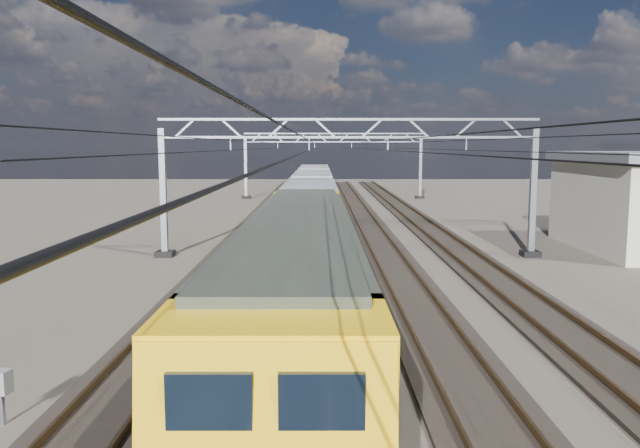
{
  "coord_description": "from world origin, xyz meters",
  "views": [
    {
      "loc": [
        -1.47,
        -27.93,
        5.71
      ],
      "look_at": [
        -1.45,
        -1.52,
        2.4
      ],
      "focal_mm": 35.0,
      "sensor_mm": 36.0,
      "label": 1
    }
  ],
  "objects_px": {
    "catenary_gantry_mid": "(348,181)",
    "hopper_wagon_third": "(314,181)",
    "trackside_cabinet": "(1,384)",
    "hopper_wagon_lead": "(310,210)",
    "hopper_wagon_mid": "(313,192)",
    "catenary_gantry_far": "(333,163)",
    "locomotive": "(299,277)"
  },
  "relations": [
    {
      "from": "catenary_gantry_mid",
      "to": "hopper_wagon_mid",
      "type": "bearing_deg",
      "value": 97.16
    },
    {
      "from": "hopper_wagon_third",
      "to": "trackside_cabinet",
      "type": "distance_m",
      "value": 50.21
    },
    {
      "from": "hopper_wagon_mid",
      "to": "catenary_gantry_far",
      "type": "bearing_deg",
      "value": 84.31
    },
    {
      "from": "catenary_gantry_far",
      "to": "locomotive",
      "type": "relative_size",
      "value": 0.94
    },
    {
      "from": "locomotive",
      "to": "hopper_wagon_third",
      "type": "distance_m",
      "value": 46.1
    },
    {
      "from": "catenary_gantry_mid",
      "to": "hopper_wagon_lead",
      "type": "bearing_deg",
      "value": 139.18
    },
    {
      "from": "hopper_wagon_mid",
      "to": "hopper_wagon_third",
      "type": "distance_m",
      "value": 14.2
    },
    {
      "from": "hopper_wagon_mid",
      "to": "trackside_cabinet",
      "type": "height_order",
      "value": "hopper_wagon_mid"
    },
    {
      "from": "catenary_gantry_mid",
      "to": "locomotive",
      "type": "bearing_deg",
      "value": -97.14
    },
    {
      "from": "hopper_wagon_lead",
      "to": "hopper_wagon_mid",
      "type": "relative_size",
      "value": 1.0
    },
    {
      "from": "trackside_cabinet",
      "to": "hopper_wagon_third",
      "type": "bearing_deg",
      "value": 95.1
    },
    {
      "from": "catenary_gantry_mid",
      "to": "hopper_wagon_third",
      "type": "relative_size",
      "value": 1.53
    },
    {
      "from": "catenary_gantry_far",
      "to": "hopper_wagon_lead",
      "type": "bearing_deg",
      "value": -93.34
    },
    {
      "from": "hopper_wagon_lead",
      "to": "hopper_wagon_mid",
      "type": "bearing_deg",
      "value": 90.0
    },
    {
      "from": "hopper_wagon_lead",
      "to": "hopper_wagon_third",
      "type": "distance_m",
      "value": 28.4
    },
    {
      "from": "hopper_wagon_lead",
      "to": "locomotive",
      "type": "bearing_deg",
      "value": -90.0
    },
    {
      "from": "locomotive",
      "to": "hopper_wagon_mid",
      "type": "xyz_separation_m",
      "value": [
        -0.0,
        31.9,
        -0.09
      ]
    },
    {
      "from": "catenary_gantry_mid",
      "to": "hopper_wagon_third",
      "type": "distance_m",
      "value": 30.24
    },
    {
      "from": "hopper_wagon_lead",
      "to": "hopper_wagon_third",
      "type": "bearing_deg",
      "value": 90.0
    },
    {
      "from": "catenary_gantry_mid",
      "to": "locomotive",
      "type": "relative_size",
      "value": 0.94
    },
    {
      "from": "catenary_gantry_far",
      "to": "hopper_wagon_third",
      "type": "height_order",
      "value": "catenary_gantry_far"
    },
    {
      "from": "locomotive",
      "to": "hopper_wagon_mid",
      "type": "height_order",
      "value": "locomotive"
    },
    {
      "from": "hopper_wagon_mid",
      "to": "hopper_wagon_lead",
      "type": "bearing_deg",
      "value": -90.0
    },
    {
      "from": "hopper_wagon_mid",
      "to": "hopper_wagon_third",
      "type": "bearing_deg",
      "value": 90.0
    },
    {
      "from": "catenary_gantry_far",
      "to": "hopper_wagon_third",
      "type": "distance_m",
      "value": 6.43
    },
    {
      "from": "catenary_gantry_mid",
      "to": "hopper_wagon_lead",
      "type": "distance_m",
      "value": 3.13
    },
    {
      "from": "hopper_wagon_third",
      "to": "hopper_wagon_mid",
      "type": "bearing_deg",
      "value": -90.0
    },
    {
      "from": "hopper_wagon_lead",
      "to": "catenary_gantry_far",
      "type": "bearing_deg",
      "value": 86.66
    },
    {
      "from": "catenary_gantry_mid",
      "to": "trackside_cabinet",
      "type": "xyz_separation_m",
      "value": [
        -7.99,
        -19.71,
        -3.02
      ]
    },
    {
      "from": "hopper_wagon_mid",
      "to": "catenary_gantry_mid",
      "type": "bearing_deg",
      "value": -82.84
    },
    {
      "from": "locomotive",
      "to": "hopper_wagon_third",
      "type": "xyz_separation_m",
      "value": [
        -0.0,
        46.1,
        -0.09
      ]
    },
    {
      "from": "catenary_gantry_far",
      "to": "hopper_wagon_lead",
      "type": "relative_size",
      "value": 1.53
    }
  ]
}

